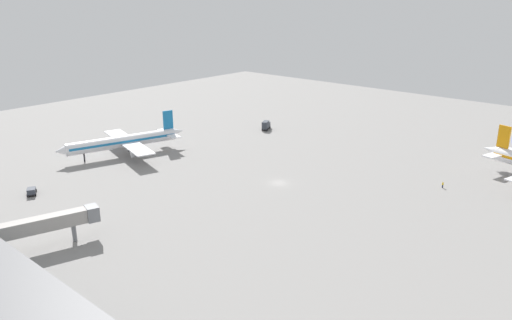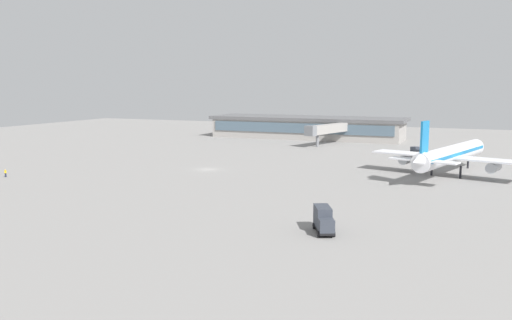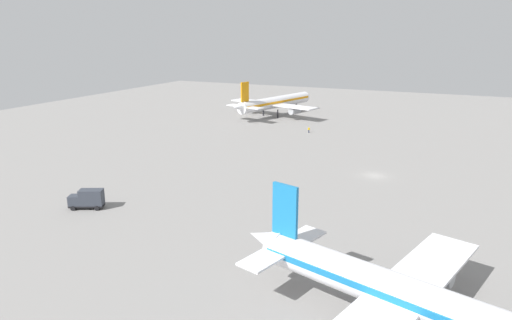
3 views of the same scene
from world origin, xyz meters
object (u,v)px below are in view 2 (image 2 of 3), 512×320
(catering_truck, at_px, (323,220))
(ground_crew_worker, at_px, (6,173))
(airplane_taxiing, at_px, (450,154))
(pushback_tractor, at_px, (418,150))

(catering_truck, height_order, ground_crew_worker, catering_truck)
(airplane_taxiing, relative_size, pushback_tractor, 8.34)
(ground_crew_worker, bearing_deg, catering_truck, -27.11)
(ground_crew_worker, bearing_deg, airplane_taxiing, 8.38)
(catering_truck, xyz_separation_m, ground_crew_worker, (72.38, -14.63, -0.85))
(airplane_taxiing, distance_m, catering_truck, 54.34)
(airplane_taxiing, height_order, catering_truck, airplane_taxiing)
(airplane_taxiing, bearing_deg, catering_truck, -177.69)
(pushback_tractor, bearing_deg, catering_truck, 115.75)
(airplane_taxiing, relative_size, ground_crew_worker, 23.87)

